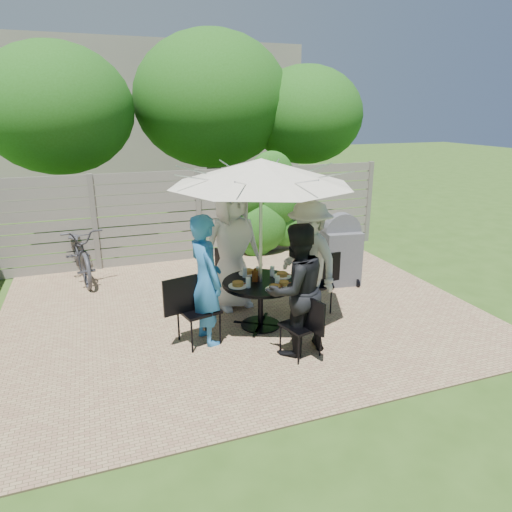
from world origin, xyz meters
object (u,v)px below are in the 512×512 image
object	(u,v)px
person_right	(309,259)
plate_back	(248,272)
glass_left	(248,283)
glass_front	(277,281)
bbq_grill	(341,252)
patio_table	(261,295)
chair_left	(198,323)
bicycle	(80,252)
chair_back	(229,288)
syrup_jug	(255,276)
plate_left	(238,285)
plate_front	(275,288)
coffee_cup	(259,271)
person_left	(206,280)
plate_right	(282,275)
person_front	(296,290)
chair_front	(301,338)
chair_right	(315,295)
person_back	(232,248)
glass_right	(272,271)
plate_extra	(283,284)
umbrella	(261,172)
glass_back	(245,273)

from	to	relation	value
person_right	plate_back	distance (m)	0.92
glass_left	glass_front	world-z (taller)	same
glass_left	bbq_grill	distance (m)	2.48
patio_table	chair_left	distance (m)	0.98
bicycle	chair_back	bearing A→B (deg)	-52.01
syrup_jug	plate_left	bearing A→B (deg)	-159.32
plate_front	coffee_cup	size ratio (longest dim) A/B	2.17
plate_left	plate_front	xyz separation A→B (m)	(0.42, -0.28, 0.00)
person_left	plate_right	size ratio (longest dim) A/B	6.71
syrup_jug	bicycle	distance (m)	3.75
person_front	syrup_jug	xyz separation A→B (m)	(-0.23, 0.85, -0.08)
patio_table	plate_left	distance (m)	0.43
chair_front	chair_right	distance (m)	1.36
plate_front	plate_right	bearing A→B (deg)	56.22
chair_back	plate_left	size ratio (longest dim) A/B	3.22
person_back	glass_left	size ratio (longest dim) A/B	13.77
glass_right	plate_extra	bearing A→B (deg)	-89.91
plate_front	syrup_jug	bearing A→B (deg)	109.54
person_back	plate_back	world-z (taller)	person_back
syrup_jug	coffee_cup	distance (m)	0.23
coffee_cup	umbrella	bearing A→B (deg)	-103.23
chair_back	glass_front	world-z (taller)	chair_back
chair_back	person_left	distance (m)	1.41
chair_front	plate_extra	distance (m)	0.83
plate_back	glass_back	world-z (taller)	glass_back
plate_left	glass_left	bearing A→B (deg)	-35.04
plate_back	umbrella	bearing A→B (deg)	-78.78
chair_back	bicycle	distance (m)	3.00
glass_front	coffee_cup	size ratio (longest dim) A/B	1.17
chair_back	person_front	world-z (taller)	person_front
plate_back	syrup_jug	world-z (taller)	syrup_jug
umbrella	bbq_grill	distance (m)	2.73
umbrella	glass_back	size ratio (longest dim) A/B	20.55
chair_right	plate_back	xyz separation A→B (m)	(-1.02, 0.17, 0.44)
plate_back	glass_front	distance (m)	0.63
chair_right	plate_extra	xyz separation A→B (m)	(-0.71, -0.45, 0.44)
plate_front	bbq_grill	distance (m)	2.34
person_front	bbq_grill	size ratio (longest dim) A/B	1.32
person_back	plate_right	size ratio (longest dim) A/B	7.41
person_back	chair_front	xyz separation A→B (m)	(0.35, -1.76, -0.71)
chair_back	syrup_jug	bearing A→B (deg)	-8.31
umbrella	plate_right	xyz separation A→B (m)	(0.35, 0.07, -1.49)
plate_front	plate_right	distance (m)	0.51
umbrella	person_right	size ratio (longest dim) A/B	1.64
syrup_jug	bicycle	bearing A→B (deg)	128.62
person_back	patio_table	bearing A→B (deg)	-90.00
chair_left	bicycle	size ratio (longest dim) A/B	0.51
person_right	syrup_jug	size ratio (longest dim) A/B	10.99
person_right	plate_extra	size ratio (longest dim) A/B	7.33
chair_back	person_front	distance (m)	1.89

